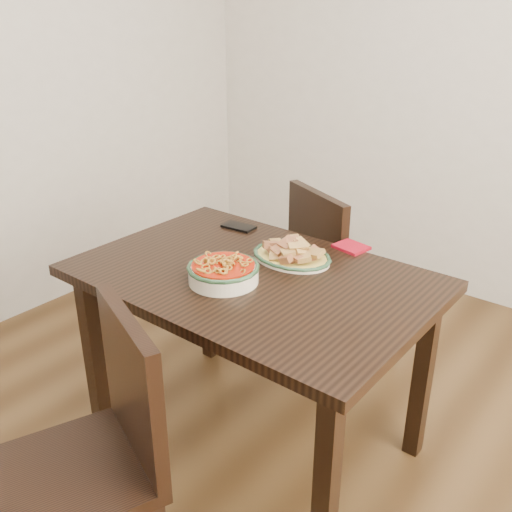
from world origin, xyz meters
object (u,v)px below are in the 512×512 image
Objects in this scene: chair_near at (101,446)px; fish_plate at (292,248)px; smartphone at (239,227)px; noodle_bowl at (223,270)px; dining_table at (253,296)px; chair_far at (334,270)px.

fish_plate is at bearing 111.67° from chair_near.
smartphone is at bearing 131.14° from chair_near.
chair_near is 3.52× the size of noodle_bowl.
dining_table is 1.42× the size of chair_near.
chair_near reaches higher than smartphone.
dining_table is 0.46m from smartphone.
fish_plate is 2.19× the size of smartphone.
dining_table is at bearing 118.34° from chair_far.
chair_far is 2.89× the size of fish_plate.
dining_table is 0.69m from chair_far.
chair_far is 0.52m from smartphone.
noodle_bowl is (-0.08, -0.30, -0.00)m from fish_plate.
noodle_bowl is (-0.08, 0.62, 0.29)m from chair_near.
smartphone is (-0.37, 0.13, -0.04)m from fish_plate.
chair_near is 2.89× the size of fish_plate.
dining_table is at bearing 114.86° from chair_near.
noodle_bowl is 0.52m from smartphone.
chair_near is (0.09, -1.40, 0.00)m from chair_far.
noodle_bowl is at bearing -104.46° from fish_plate.
chair_far is 0.84m from noodle_bowl.
chair_far reaches higher than fish_plate.
noodle_bowl is (-0.04, -0.12, 0.14)m from dining_table.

